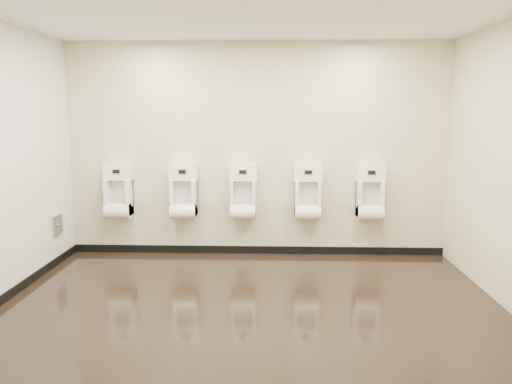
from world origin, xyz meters
TOP-DOWN VIEW (x-y plane):
  - ground at (0.00, 0.00)m, footprint 5.00×3.50m
  - ceiling at (0.00, 0.00)m, footprint 5.00×3.50m
  - back_wall at (0.00, 1.75)m, footprint 5.00×0.02m
  - front_wall at (0.00, -1.75)m, footprint 5.00×0.02m
  - right_wall at (2.50, 0.00)m, footprint 0.02×3.50m
  - skirting_back at (0.00, 1.74)m, footprint 5.00×0.02m
  - skirting_left at (-2.49, 0.00)m, footprint 0.02×3.50m
  - access_panel at (-2.48, 1.20)m, footprint 0.04×0.25m
  - urinal_0 at (-1.83, 1.62)m, footprint 0.38×0.28m
  - urinal_1 at (-0.96, 1.62)m, footprint 0.38×0.28m
  - urinal_2 at (-0.17, 1.62)m, footprint 0.38×0.28m
  - urinal_3 at (0.67, 1.62)m, footprint 0.38×0.28m
  - urinal_4 at (1.48, 1.62)m, footprint 0.38×0.28m

SIDE VIEW (x-z plane):
  - ground at x=0.00m, z-range 0.00..0.00m
  - skirting_back at x=0.00m, z-range 0.00..0.10m
  - skirting_left at x=-2.49m, z-range 0.00..0.10m
  - access_panel at x=-2.48m, z-range 0.38..0.62m
  - urinal_0 at x=-1.83m, z-range 0.46..1.16m
  - urinal_1 at x=-0.96m, z-range 0.46..1.16m
  - urinal_2 at x=-0.17m, z-range 0.46..1.16m
  - urinal_3 at x=0.67m, z-range 0.46..1.16m
  - urinal_4 at x=1.48m, z-range 0.46..1.16m
  - back_wall at x=0.00m, z-range 0.00..2.80m
  - front_wall at x=0.00m, z-range 0.00..2.80m
  - right_wall at x=2.50m, z-range 0.00..2.80m
  - ceiling at x=0.00m, z-range 2.80..2.80m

